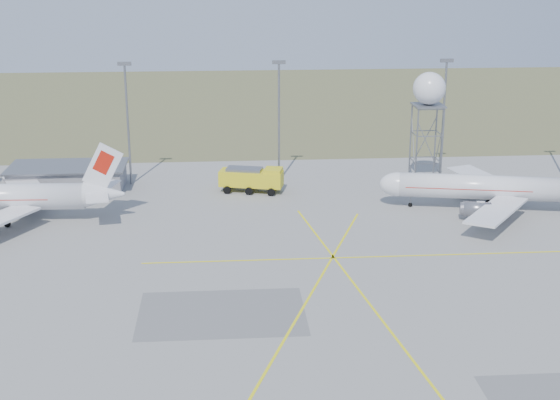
{
  "coord_description": "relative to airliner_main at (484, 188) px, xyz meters",
  "views": [
    {
      "loc": [
        -19.55,
        -61.77,
        36.95
      ],
      "look_at": [
        -11.8,
        40.0,
        4.77
      ],
      "focal_mm": 50.0,
      "sensor_mm": 36.0,
      "label": 1
    }
  ],
  "objects": [
    {
      "name": "airliner_far",
      "position": [
        -71.09,
        0.1,
        0.12
      ],
      "size": [
        34.11,
        33.14,
        11.6
      ],
      "rotation": [
        0.0,
        0.0,
        3.1
      ],
      "color": "silver",
      "rests_on": "ground"
    },
    {
      "name": "airliner_main",
      "position": [
        0.0,
        0.0,
        0.0
      ],
      "size": [
        32.81,
        31.41,
        11.21
      ],
      "rotation": [
        0.0,
        0.0,
        2.94
      ],
      "color": "silver",
      "rests_on": "ground"
    },
    {
      "name": "building_grey",
      "position": [
        -64.61,
        16.05,
        -1.46
      ],
      "size": [
        19.0,
        10.0,
        3.9
      ],
      "color": "gray",
      "rests_on": "ground"
    },
    {
      "name": "ground",
      "position": [
        -19.61,
        -47.95,
        -3.44
      ],
      "size": [
        400.0,
        400.0,
        0.0
      ],
      "primitive_type": "plane",
      "color": "#A1A19C",
      "rests_on": "ground"
    },
    {
      "name": "mast_b",
      "position": [
        -29.61,
        18.05,
        8.63
      ],
      "size": [
        2.2,
        0.5,
        20.5
      ],
      "color": "slate",
      "rests_on": "ground"
    },
    {
      "name": "radar_tower",
      "position": [
        -5.72,
        12.9,
        7.27
      ],
      "size": [
        5.27,
        5.27,
        19.08
      ],
      "color": "slate",
      "rests_on": "ground"
    },
    {
      "name": "fire_truck",
      "position": [
        -34.3,
        11.98,
        -1.47
      ],
      "size": [
        10.74,
        6.04,
        4.09
      ],
      "rotation": [
        0.0,
        0.0,
        -0.25
      ],
      "color": "gold",
      "rests_on": "ground"
    },
    {
      "name": "grass_strip",
      "position": [
        -19.61,
        92.05,
        -3.42
      ],
      "size": [
        400.0,
        120.0,
        0.03
      ],
      "primitive_type": "cube",
      "color": "#5C6839",
      "rests_on": "ground"
    },
    {
      "name": "mast_c",
      "position": [
        -1.61,
        18.05,
        8.63
      ],
      "size": [
        2.2,
        0.5,
        20.5
      ],
      "color": "slate",
      "rests_on": "ground"
    },
    {
      "name": "mast_a",
      "position": [
        -54.61,
        18.05,
        8.63
      ],
      "size": [
        2.2,
        0.5,
        20.5
      ],
      "color": "slate",
      "rests_on": "ground"
    }
  ]
}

